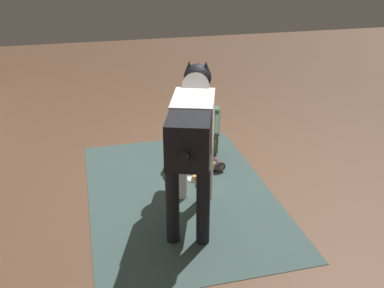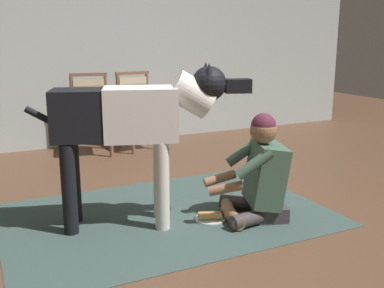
# 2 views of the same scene
# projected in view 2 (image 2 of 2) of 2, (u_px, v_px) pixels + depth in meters

# --- Properties ---
(ground_plane) EXTENTS (14.24, 14.24, 0.00)m
(ground_plane) POSITION_uv_depth(u_px,v_px,m) (213.00, 228.00, 3.42)
(ground_plane) COLOR brown
(back_wall) EXTENTS (8.21, 0.10, 2.60)m
(back_wall) POSITION_uv_depth(u_px,v_px,m) (96.00, 46.00, 5.93)
(back_wall) COLOR #B1BABB
(back_wall) RESTS_ON ground
(area_rug) EXTENTS (2.54, 1.74, 0.01)m
(area_rug) POSITION_uv_depth(u_px,v_px,m) (167.00, 215.00, 3.68)
(area_rug) COLOR #384B47
(area_rug) RESTS_ON ground
(dining_chair_left_of_pair) EXTENTS (0.53, 0.53, 0.98)m
(dining_chair_left_of_pair) POSITION_uv_depth(u_px,v_px,m) (90.00, 109.00, 5.58)
(dining_chair_left_of_pair) COLOR brown
(dining_chair_left_of_pair) RESTS_ON ground
(dining_chair_right_of_pair) EXTENTS (0.51, 0.51, 0.98)m
(dining_chair_right_of_pair) POSITION_uv_depth(u_px,v_px,m) (137.00, 106.00, 5.84)
(dining_chair_right_of_pair) COLOR brown
(dining_chair_right_of_pair) RESTS_ON ground
(person_sitting_on_floor) EXTENTS (0.70, 0.60, 0.84)m
(person_sitting_on_floor) POSITION_uv_depth(u_px,v_px,m) (259.00, 176.00, 3.55)
(person_sitting_on_floor) COLOR #41383D
(person_sitting_on_floor) RESTS_ON ground
(large_dog) EXTENTS (1.58, 0.68, 1.23)m
(large_dog) POSITION_uv_depth(u_px,v_px,m) (133.00, 120.00, 3.33)
(large_dog) COLOR silver
(large_dog) RESTS_ON ground
(hot_dog_on_plate) EXTENTS (0.24, 0.24, 0.06)m
(hot_dog_on_plate) POSITION_uv_depth(u_px,v_px,m) (210.00, 217.00, 3.58)
(hot_dog_on_plate) COLOR silver
(hot_dog_on_plate) RESTS_ON ground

